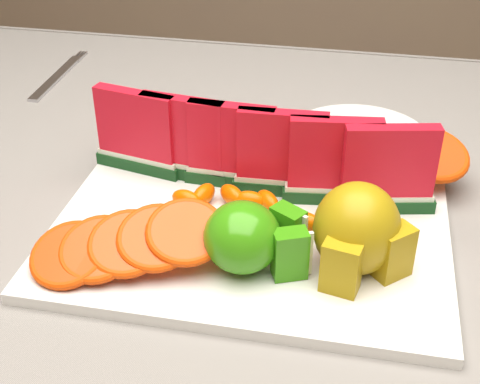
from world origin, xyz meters
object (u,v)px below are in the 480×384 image
pear_cluster (358,232)px  fork (59,75)px  platter (251,229)px  side_plate (359,138)px  apple_cluster (250,238)px

pear_cluster → fork: bearing=140.5°
platter → fork: platter is taller
side_plate → fork: (-0.47, 0.12, -0.00)m
platter → apple_cluster: (0.01, -0.07, 0.04)m
fork → platter: bearing=-43.2°
pear_cluster → platter: bearing=156.8°
side_plate → fork: side_plate is taller
fork → apple_cluster: bearing=-47.4°
apple_cluster → platter: bearing=99.8°
platter → side_plate: (0.10, 0.22, -0.00)m
platter → apple_cluster: 0.08m
pear_cluster → fork: pear_cluster is taller
platter → pear_cluster: size_ratio=3.99×
pear_cluster → side_plate: bearing=91.7°
side_plate → pear_cluster: bearing=-88.3°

